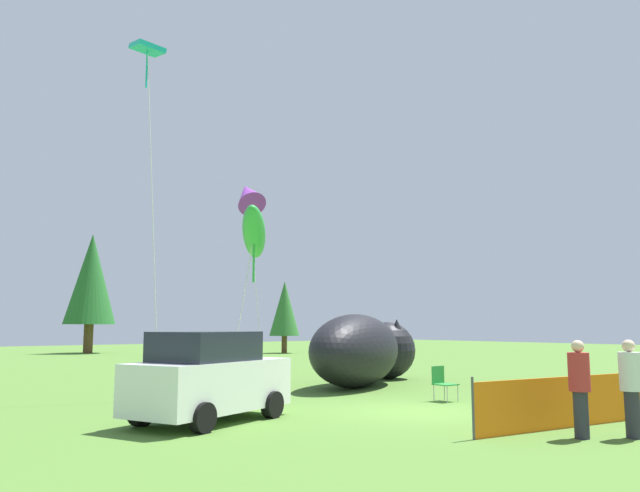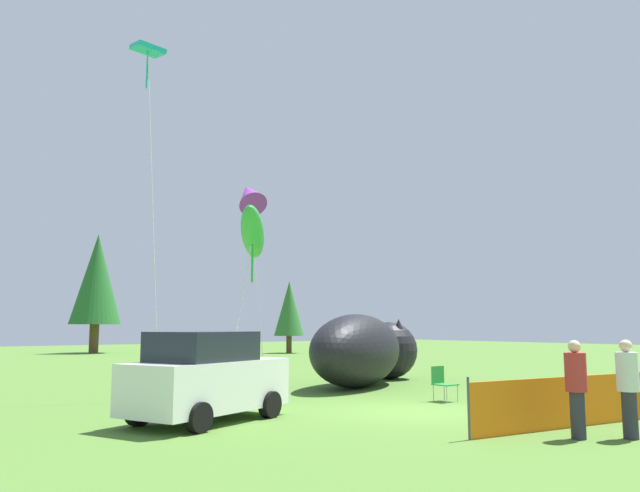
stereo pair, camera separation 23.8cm
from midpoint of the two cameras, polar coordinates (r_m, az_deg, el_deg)
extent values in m
plane|color=#4C752D|center=(16.18, 9.22, -14.76)|extent=(120.00, 120.00, 0.00)
cube|color=white|center=(14.51, -9.77, -12.43)|extent=(4.28, 3.03, 1.08)
cube|color=#1E232D|center=(14.31, -10.21, -9.01)|extent=(2.59, 2.27, 0.65)
cylinder|color=black|center=(16.03, -9.26, -13.72)|extent=(0.66, 0.45, 0.61)
cylinder|color=black|center=(14.99, -4.13, -14.25)|extent=(0.66, 0.45, 0.61)
cylinder|color=black|center=(14.28, -15.79, -14.35)|extent=(0.66, 0.45, 0.61)
cylinder|color=black|center=(13.10, -10.50, -15.16)|extent=(0.66, 0.45, 0.61)
cube|color=#267F33|center=(18.42, 11.76, -12.30)|extent=(0.58, 0.58, 0.03)
cube|color=#267F33|center=(18.57, 11.08, -11.50)|extent=(0.53, 0.05, 0.50)
cylinder|color=#A5A5AD|center=(18.49, 12.84, -12.99)|extent=(0.02, 0.02, 0.47)
cylinder|color=#A5A5AD|center=(18.11, 11.90, -13.14)|extent=(0.02, 0.02, 0.47)
cylinder|color=#A5A5AD|center=(18.78, 11.66, -12.93)|extent=(0.02, 0.02, 0.47)
cylinder|color=#A5A5AD|center=(18.41, 10.71, -13.07)|extent=(0.02, 0.02, 0.47)
ellipsoid|color=black|center=(22.19, 3.72, -9.51)|extent=(6.46, 5.09, 2.53)
ellipsoid|color=white|center=(22.22, 3.73, -10.97)|extent=(4.27, 3.50, 1.14)
sphere|color=black|center=(25.75, 6.60, -9.45)|extent=(2.28, 2.28, 2.28)
cone|color=black|center=(26.14, 5.70, -7.43)|extent=(0.64, 0.64, 0.68)
cone|color=black|center=(25.32, 7.48, -7.41)|extent=(0.64, 0.64, 0.68)
cube|color=orange|center=(15.06, 23.79, -12.78)|extent=(6.85, 0.99, 1.06)
cylinder|color=#4C4C51|center=(12.49, 13.99, -14.20)|extent=(0.05, 0.05, 1.16)
cylinder|color=#2D2D38|center=(13.63, 26.94, -13.63)|extent=(0.28, 0.28, 0.88)
cylinder|color=silver|center=(13.55, 26.74, -10.23)|extent=(0.40, 0.40, 0.74)
sphere|color=beige|center=(13.53, 26.62, -8.17)|extent=(0.24, 0.24, 0.24)
cylinder|color=#2D2D38|center=(13.21, 23.00, -14.07)|extent=(0.27, 0.27, 0.88)
cylinder|color=#B72D2D|center=(13.14, 22.82, -10.58)|extent=(0.40, 0.40, 0.73)
sphere|color=beige|center=(13.11, 22.71, -8.47)|extent=(0.24, 0.24, 0.24)
cylinder|color=silver|center=(16.40, -7.04, -6.72)|extent=(0.58, 0.43, 4.55)
ellipsoid|color=green|center=(16.55, -5.76, 1.16)|extent=(2.26, 2.93, 1.45)
cylinder|color=green|center=(16.46, -5.79, -1.25)|extent=(0.06, 0.06, 1.20)
cylinder|color=silver|center=(19.50, -14.69, 2.76)|extent=(0.27, 1.19, 10.91)
cube|color=#19B2B2|center=(21.57, -15.14, 16.97)|extent=(0.91, 0.93, 0.39)
cylinder|color=#19B2B2|center=(21.30, -15.21, 15.25)|extent=(0.06, 0.06, 1.20)
cylinder|color=silver|center=(23.11, -5.48, -3.86)|extent=(0.50, 0.52, 7.00)
cone|color=purple|center=(23.66, -6.17, 4.63)|extent=(1.39, 1.82, 1.62)
cylinder|color=purple|center=(23.53, -6.20, 2.96)|extent=(0.06, 0.06, 1.20)
cylinder|color=brown|center=(52.42, -19.84, -7.97)|extent=(0.72, 0.72, 2.24)
cone|color=#236028|center=(52.55, -19.62, -2.84)|extent=(3.94, 3.94, 7.17)
cylinder|color=brown|center=(49.48, -2.71, -8.98)|extent=(0.43, 0.43, 1.34)
cone|color=#2D6B2D|center=(49.48, -2.69, -5.71)|extent=(2.36, 2.36, 4.30)
camera|label=1|loc=(0.12, -89.65, -0.04)|focal=35.00mm
camera|label=2|loc=(0.12, 90.35, 0.04)|focal=35.00mm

